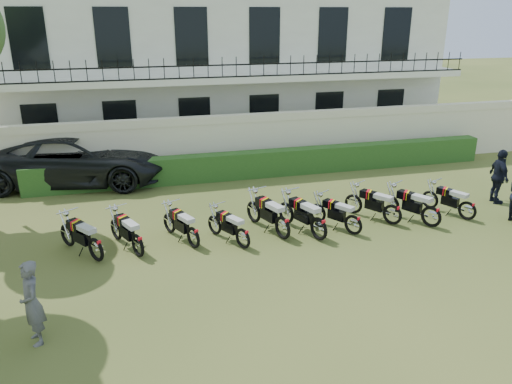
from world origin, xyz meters
TOP-DOWN VIEW (x-y plane):
  - ground at (0.00, 0.00)m, footprint 100.00×100.00m
  - perimeter_wall at (0.00, 8.00)m, footprint 30.00×0.35m
  - hedge at (1.00, 7.20)m, footprint 18.00×0.60m
  - building at (0.00, 13.96)m, footprint 20.40×9.60m
  - motorcycle_0 at (-5.29, 1.45)m, footprint 1.21×1.68m
  - motorcycle_1 at (-4.26, 1.44)m, footprint 0.93×1.81m
  - motorcycle_2 at (-2.80, 1.59)m, footprint 0.90×1.73m
  - motorcycle_3 at (-1.52, 1.22)m, footprint 0.93×1.63m
  - motorcycle_4 at (-0.32, 1.51)m, footprint 0.90×2.00m
  - motorcycle_5 at (0.63, 1.20)m, footprint 0.93×1.98m
  - motorcycle_6 at (1.72, 1.28)m, footprint 1.04×1.64m
  - motorcycle_7 at (3.15, 1.64)m, footprint 1.15×1.69m
  - motorcycle_8 at (4.16, 1.19)m, footprint 1.09×1.80m
  - motorcycle_9 at (5.54, 1.40)m, footprint 0.93×1.69m
  - suv at (-6.19, 8.17)m, footprint 7.01×4.09m
  - inspector at (-6.28, -1.67)m, footprint 0.58×0.72m
  - officer_5 at (7.43, 2.46)m, footprint 0.66×1.14m

SIDE VIEW (x-z plane):
  - ground at x=0.00m, z-range 0.00..0.00m
  - motorcycle_3 at x=-1.52m, z-range -0.04..0.94m
  - motorcycle_9 at x=5.54m, z-range -0.04..0.97m
  - motorcycle_2 at x=-2.80m, z-range -0.04..0.97m
  - motorcycle_6 at x=1.72m, z-range -0.04..0.97m
  - motorcycle_1 at x=-4.26m, z-range -0.04..1.02m
  - motorcycle_7 at x=3.15m, z-range -0.04..1.02m
  - motorcycle_0 at x=-5.29m, z-range -0.04..1.04m
  - hedge at x=1.00m, z-range 0.00..1.00m
  - motorcycle_8 at x=4.16m, z-range -0.04..1.06m
  - motorcycle_5 at x=0.63m, z-range -0.04..1.09m
  - motorcycle_4 at x=-0.32m, z-range -0.04..1.10m
  - inspector at x=-6.28m, z-range 0.00..1.71m
  - officer_5 at x=7.43m, z-range 0.00..1.83m
  - suv at x=-6.19m, z-range 0.00..1.83m
  - perimeter_wall at x=0.00m, z-range 0.02..2.32m
  - building at x=0.00m, z-range 0.01..7.41m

